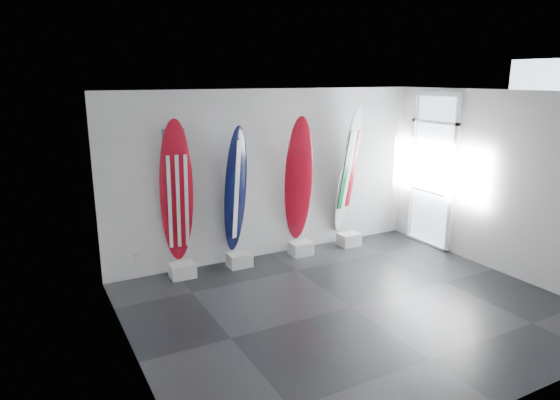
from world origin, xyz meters
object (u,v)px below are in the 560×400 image
surfboard_usa (177,192)px  surfboard_navy (236,190)px  surfboard_swiss (299,180)px  surfboard_italy (348,170)px

surfboard_usa → surfboard_navy: (1.02, 0.00, -0.08)m
surfboard_navy → surfboard_swiss: bearing=-19.9°
surfboard_navy → surfboard_swiss: size_ratio=0.95×
surfboard_navy → surfboard_swiss: 1.23m
surfboard_navy → surfboard_italy: 2.33m
surfboard_swiss → surfboard_italy: 1.09m
surfboard_italy → surfboard_usa: bearing=158.3°
surfboard_navy → surfboard_italy: surfboard_italy is taller
surfboard_navy → surfboard_italy: (2.32, 0.00, 0.15)m
surfboard_usa → surfboard_swiss: 2.25m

